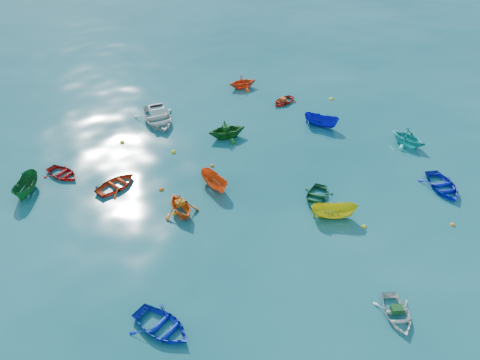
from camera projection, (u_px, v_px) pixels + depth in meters
ground at (288, 219)px, 30.83m from camera, size 160.00×160.00×0.00m
dinghy_blue_sw at (162, 329)px, 23.76m from camera, size 3.22×3.89×0.70m
dinghy_white_near at (396, 316)px, 24.44m from camera, size 3.17×3.36×0.57m
dinghy_blue_se at (442, 189)px, 33.54m from camera, size 3.98×4.34×0.74m
dinghy_orange_w at (181, 213)px, 31.31m from camera, size 2.86×3.18×1.49m
sampan_yellow_mid at (333, 217)px, 30.96m from camera, size 3.06×2.84×1.18m
dinghy_green_e at (316, 199)px, 32.58m from camera, size 3.54×3.22×0.60m
dinghy_cyan_se at (406, 145)px, 38.51m from camera, size 2.72×3.12×1.60m
dinghy_red_nw at (117, 187)px, 33.74m from camera, size 3.55×2.81×0.67m
sampan_orange_n at (215, 187)px, 33.71m from camera, size 1.32×3.01×1.14m
dinghy_green_n at (227, 137)px, 39.47m from camera, size 3.91×3.65×1.67m
dinghy_red_ne at (283, 103)px, 44.81m from camera, size 2.91×2.28×0.55m
sampan_blue_far at (321, 126)px, 41.10m from camera, size 2.35×3.32×1.20m
dinghy_red_far at (63, 176)px, 34.87m from camera, size 2.78×3.31×0.59m
dinghy_orange_far at (243, 88)px, 47.59m from camera, size 3.45×3.20×1.50m
sampan_green_far at (28, 193)px, 33.17m from camera, size 2.93×3.24×1.23m
motorboat_white at (158, 122)px, 41.71m from camera, size 4.83×5.80×1.64m
tarp_green_a at (397, 309)px, 24.27m from camera, size 0.76×0.72×0.29m
tarp_orange_a at (180, 202)px, 30.84m from camera, size 0.62×0.51×0.27m
tarp_green_b at (226, 127)px, 38.87m from camera, size 0.67×0.77×0.31m
tarp_orange_b at (283, 99)px, 44.51m from camera, size 0.53×0.64×0.28m
buoy_ye_a at (364, 227)px, 30.17m from camera, size 0.31×0.31×0.31m
buoy_or_b at (452, 225)px, 30.33m from camera, size 0.30×0.30×0.30m
buoy_ye_b at (174, 214)px, 31.24m from camera, size 0.30×0.30×0.30m
buoy_or_c at (161, 190)px, 33.44m from camera, size 0.36×0.36×0.36m
buoy_ye_c at (173, 152)px, 37.53m from camera, size 0.39×0.39×0.39m
buoy_or_d at (235, 132)px, 40.25m from camera, size 0.30×0.30×0.30m
buoy_ye_d at (122, 143)px, 38.77m from camera, size 0.38×0.38×0.38m
buoy_or_e at (212, 166)px, 35.93m from camera, size 0.31×0.31×0.31m
buoy_ye_e at (331, 99)px, 45.45m from camera, size 0.39×0.39×0.39m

